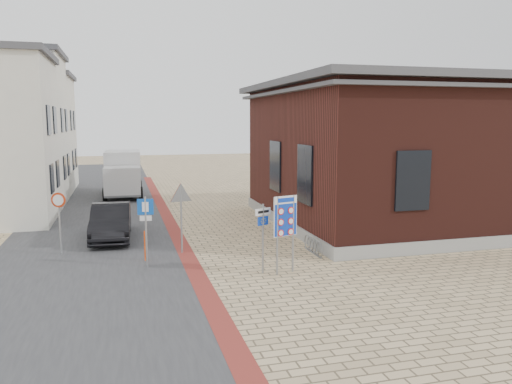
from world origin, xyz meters
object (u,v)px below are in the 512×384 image
parking_sign (146,220)px  box_truck (123,173)px  border_sign (285,218)px  essen_sign (263,228)px  sedan (111,222)px  bollard (146,246)px

parking_sign → box_truck: bearing=101.4°
box_truck → border_sign: box_truck is taller
box_truck → essen_sign: box_truck is taller
border_sign → parking_sign: size_ratio=1.05×
sedan → parking_sign: 4.88m
sedan → box_truck: 12.51m
parking_sign → sedan: bearing=114.2°
box_truck → bollard: (0.61, -16.31, -0.98)m
sedan → essen_sign: 8.02m
box_truck → essen_sign: 19.28m
sedan → essen_sign: size_ratio=1.94×
box_truck → sedan: bearing=-91.3°
sedan → parking_sign: parking_sign is taller
box_truck → bollard: bearing=-86.3°
box_truck → border_sign: 19.61m
border_sign → parking_sign: (-4.33, 1.87, -0.18)m
bollard → sedan: bearing=107.7°
parking_sign → bollard: 1.37m
parking_sign → bollard: (0.00, 0.80, -1.11)m
essen_sign → bollard: size_ratio=2.11×
border_sign → essen_sign: bearing=151.3°
essen_sign → box_truck: bearing=78.2°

